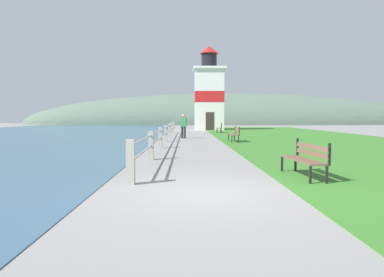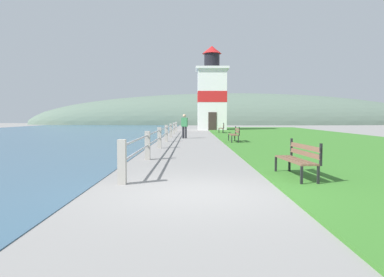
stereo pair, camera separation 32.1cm
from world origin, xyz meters
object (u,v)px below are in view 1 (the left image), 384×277
park_bench_midway (235,133)px  park_bench_far (220,127)px  person_strolling (183,125)px  park_bench_near (306,157)px  lighthouse (209,94)px

park_bench_midway → park_bench_far: same height
park_bench_far → person_strolling: (-3.25, -7.75, 0.38)m
park_bench_far → person_strolling: 8.41m
park_bench_near → lighthouse: bearing=-93.6°
person_strolling → park_bench_far: bearing=-8.7°
lighthouse → person_strolling: size_ratio=5.55×
park_bench_far → person_strolling: size_ratio=0.97×
park_bench_near → person_strolling: person_strolling is taller
park_bench_near → park_bench_midway: same height
lighthouse → person_strolling: 16.73m
lighthouse → person_strolling: lighthouse is taller
park_bench_midway → park_bench_far: bearing=-91.0°
park_bench_near → person_strolling: 17.35m
park_bench_midway → person_strolling: person_strolling is taller
park_bench_near → lighthouse: size_ratio=0.21×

